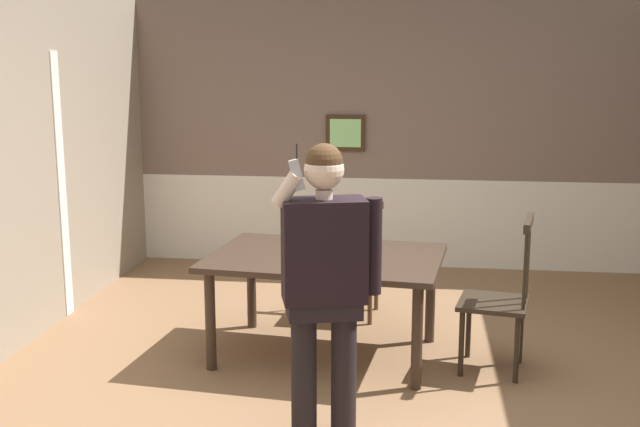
{
  "coord_description": "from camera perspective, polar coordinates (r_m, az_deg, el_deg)",
  "views": [
    {
      "loc": [
        0.23,
        -4.66,
        2.05
      ],
      "look_at": [
        -0.32,
        -0.32,
        1.18
      ],
      "focal_mm": 44.05,
      "sensor_mm": 36.0,
      "label": 1
    }
  ],
  "objects": [
    {
      "name": "dining_table",
      "position": [
        5.4,
        0.41,
        -3.86
      ],
      "size": [
        1.67,
        1.22,
        0.72
      ],
      "rotation": [
        0.0,
        0.0,
        -0.11
      ],
      "color": "#38281E",
      "rests_on": "ground_plane"
    },
    {
      "name": "chair_by_doorway",
      "position": [
        6.32,
        2.28,
        -3.36
      ],
      "size": [
        0.5,
        0.5,
        0.91
      ],
      "rotation": [
        0.0,
        0.0,
        3.07
      ],
      "color": "#513823",
      "rests_on": "ground_plane"
    },
    {
      "name": "person_figure",
      "position": [
        4.17,
        0.39,
        -4.31
      ],
      "size": [
        0.57,
        0.35,
        1.62
      ],
      "rotation": [
        0.0,
        0.0,
        3.4
      ],
      "color": "black",
      "rests_on": "ground_plane"
    },
    {
      "name": "chair_near_window",
      "position": [
        5.31,
        12.92,
        -6.07
      ],
      "size": [
        0.51,
        0.51,
        1.05
      ],
      "rotation": [
        0.0,
        0.0,
        1.38
      ],
      "color": "#2D2319",
      "rests_on": "ground_plane"
    },
    {
      "name": "room_back_partition",
      "position": [
        7.75,
        5.54,
        5.33
      ],
      "size": [
        5.26,
        0.17,
        2.61
      ],
      "color": "#756056",
      "rests_on": "ground_plane"
    },
    {
      "name": "ground_plane",
      "position": [
        5.1,
        4.16,
        -12.46
      ],
      "size": [
        6.69,
        6.69,
        0.0
      ],
      "primitive_type": "plane",
      "color": "#846042"
    }
  ]
}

